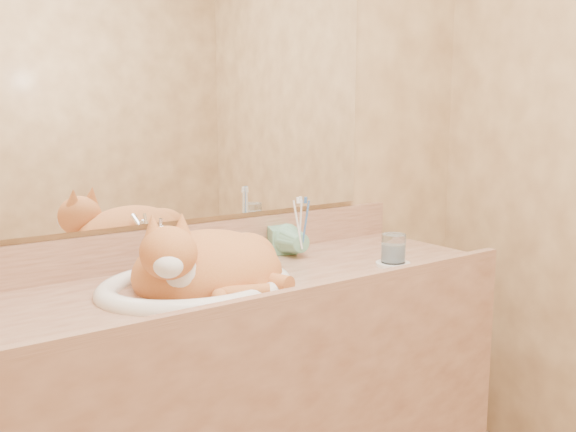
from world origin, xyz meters
TOP-DOWN VIEW (x-y plane):
  - wall_back at (0.00, 1.00)m, footprint 2.40×0.02m
  - vanity_counter at (0.00, 0.72)m, footprint 1.60×0.55m
  - mirror at (0.00, 0.99)m, footprint 1.30×0.02m
  - sink_basin at (-0.16, 0.70)m, footprint 0.56×0.48m
  - faucet at (-0.16, 0.91)m, footprint 0.05×0.11m
  - cat at (-0.14, 0.69)m, footprint 0.50×0.46m
  - soap_dispenser at (0.27, 0.88)m, footprint 0.11×0.11m
  - toothbrush_cup at (0.28, 0.81)m, footprint 0.11×0.11m
  - toothbrushes at (0.28, 0.81)m, footprint 0.03×0.03m
  - saucer at (0.46, 0.58)m, footprint 0.11×0.11m
  - water_glass at (0.46, 0.58)m, footprint 0.07×0.07m

SIDE VIEW (x-z plane):
  - vanity_counter at x=0.00m, z-range 0.00..0.85m
  - saucer at x=0.46m, z-range 0.85..0.86m
  - toothbrush_cup at x=0.28m, z-range 0.85..0.95m
  - water_glass at x=0.46m, z-range 0.86..0.95m
  - cat at x=-0.14m, z-range 0.80..1.03m
  - faucet at x=-0.16m, z-range 0.85..1.00m
  - sink_basin at x=-0.16m, z-range 0.85..1.02m
  - soap_dispenser at x=0.27m, z-range 0.85..1.04m
  - toothbrushes at x=0.28m, z-range 0.87..1.08m
  - wall_back at x=0.00m, z-range 0.00..2.50m
  - mirror at x=0.00m, z-range 0.99..1.79m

